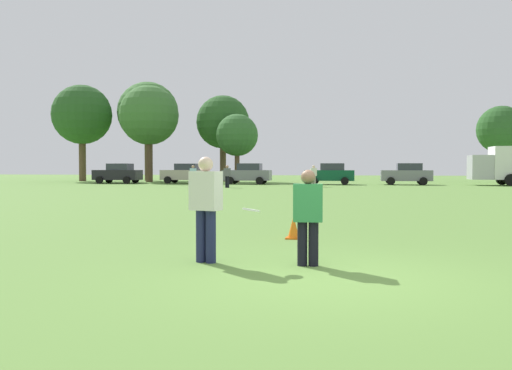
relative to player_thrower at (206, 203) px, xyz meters
name	(u,v)px	position (x,y,z in m)	size (l,w,h in m)	color
ground_plane	(331,278)	(2.00, -0.89, -0.94)	(185.29, 185.29, 0.00)	#608C3D
player_thrower	(206,203)	(0.00, 0.00, 0.00)	(0.52, 0.39, 1.66)	#1E234C
player_defender	(308,212)	(1.61, -0.01, -0.12)	(0.45, 0.27, 1.46)	black
frisbee	(251,210)	(0.78, -0.23, -0.08)	(0.27, 0.27, 0.09)	white
traffic_cone	(294,228)	(1.02, 3.10, -0.71)	(0.32, 0.32, 0.48)	#D8590C
parked_car_near_left	(118,173)	(-19.29, 38.66, -0.01)	(4.22, 2.25, 1.82)	black
parked_car_mid_left	(185,173)	(-13.37, 40.15, -0.01)	(4.22, 2.25, 1.82)	#B7AD99
parked_car_center	(248,174)	(-7.28, 38.98, -0.01)	(4.22, 2.25, 1.82)	slate
parked_car_mid_right	(330,174)	(-0.06, 39.18, -0.01)	(4.22, 2.25, 1.82)	#0C4C2D
parked_car_near_right	(407,174)	(6.35, 39.73, -0.01)	(4.22, 2.25, 1.82)	slate
bystander_sideline_watcher	(193,175)	(-9.40, 29.73, -0.02)	(0.47, 0.30, 1.63)	#1E234C
bystander_far_jogger	(227,175)	(-7.03, 30.39, -0.01)	(0.52, 0.42, 1.64)	black
bystander_field_marshal	(314,175)	(-1.02, 33.34, -0.01)	(0.50, 0.37, 1.65)	gray
tree_west_oak	(82,115)	(-26.57, 45.70, 6.08)	(6.28, 6.28, 10.21)	brown
tree_west_maple	(148,113)	(-20.35, 48.64, 6.48)	(6.64, 6.64, 10.79)	brown
tree_center_elm	(149,116)	(-18.39, 43.99, 5.73)	(5.97, 5.97, 9.69)	brown
tree_east_birch	(223,122)	(-11.49, 46.94, 5.18)	(5.47, 5.47, 8.89)	brown
tree_east_oak	(237,135)	(-9.33, 43.96, 3.65)	(4.10, 4.10, 6.67)	brown
tree_far_east_pine	(501,130)	(15.67, 47.61, 4.12)	(4.52, 4.52, 7.35)	brown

